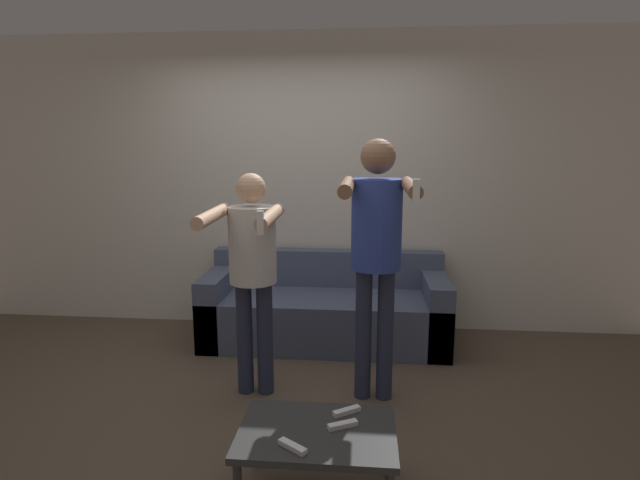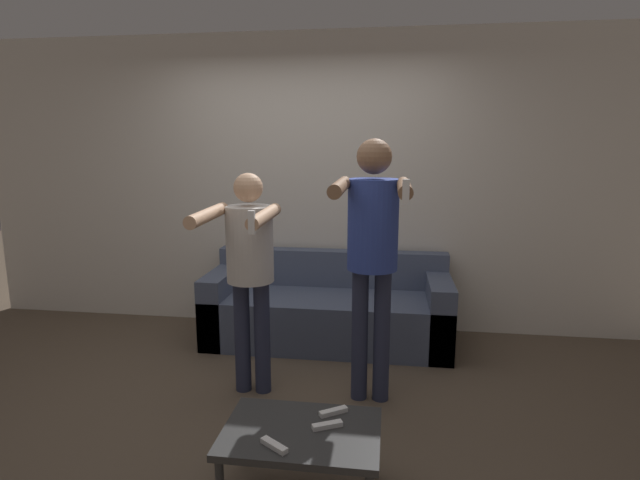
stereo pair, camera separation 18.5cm
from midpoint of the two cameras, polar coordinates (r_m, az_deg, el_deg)
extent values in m
plane|color=brown|center=(3.49, -6.93, -18.62)|extent=(14.00, 14.00, 0.00)
cube|color=silver|center=(4.65, -3.14, 6.38)|extent=(6.40, 0.06, 2.70)
cube|color=#4C5670|center=(4.41, -0.66, -8.98)|extent=(2.09, 0.78, 0.43)
cube|color=#4C5670|center=(4.60, -0.27, -3.19)|extent=(2.09, 0.16, 0.33)
cube|color=#4C5670|center=(4.57, -12.63, -7.33)|extent=(0.20, 0.78, 0.61)
cube|color=#4C5670|center=(4.39, 11.83, -8.06)|extent=(0.20, 0.78, 0.61)
cylinder|color=#282D47|center=(3.57, -10.10, -10.93)|extent=(0.11, 0.11, 0.80)
cylinder|color=#282D47|center=(3.53, -7.82, -11.08)|extent=(0.11, 0.11, 0.80)
cylinder|color=silver|center=(3.36, -9.30, -0.55)|extent=(0.32, 0.32, 0.51)
sphere|color=tan|center=(3.31, -9.50, 5.88)|extent=(0.19, 0.19, 0.19)
cylinder|color=tan|center=(3.11, -13.92, 2.70)|extent=(0.08, 0.57, 0.09)
cylinder|color=tan|center=(3.01, -7.46, 2.67)|extent=(0.08, 0.57, 0.09)
cube|color=white|center=(2.74, -8.75, 1.95)|extent=(0.04, 0.03, 0.13)
cylinder|color=#282D47|center=(3.43, 3.41, -10.66)|extent=(0.11, 0.11, 0.92)
cylinder|color=#282D47|center=(3.43, 5.91, -10.70)|extent=(0.11, 0.11, 0.92)
cylinder|color=#2D429E|center=(3.23, 4.86, 1.80)|extent=(0.33, 0.33, 0.59)
sphere|color=brown|center=(3.19, 4.99, 9.50)|extent=(0.22, 0.22, 0.22)
cylinder|color=brown|center=(2.90, 1.26, 6.10)|extent=(0.08, 0.61, 0.09)
cylinder|color=brown|center=(2.90, 8.55, 5.98)|extent=(0.08, 0.61, 0.09)
cube|color=white|center=(2.60, 8.93, 5.47)|extent=(0.04, 0.03, 0.13)
cube|color=#2D2D2D|center=(2.57, -2.54, -21.22)|extent=(0.76, 0.52, 0.04)
cylinder|color=#2D2D2D|center=(2.91, -9.00, -21.48)|extent=(0.04, 0.04, 0.33)
cylinder|color=#2D2D2D|center=(2.83, 5.47, -22.29)|extent=(0.04, 0.04, 0.33)
cube|color=white|center=(2.43, -5.53, -22.46)|extent=(0.14, 0.12, 0.02)
cube|color=white|center=(2.57, 0.42, -20.40)|extent=(0.15, 0.10, 0.02)
cube|color=white|center=(2.68, 1.00, -18.98)|extent=(0.15, 0.11, 0.02)
camera|label=1|loc=(0.09, -91.41, -0.27)|focal=28.00mm
camera|label=2|loc=(0.09, 88.59, 0.27)|focal=28.00mm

